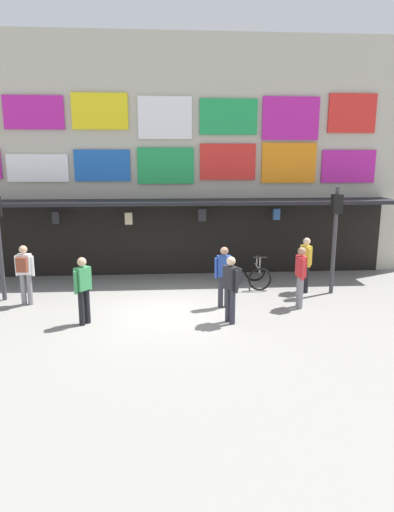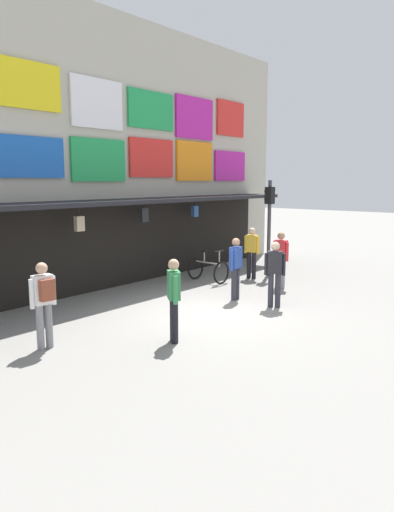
{
  "view_description": "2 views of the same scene",
  "coord_description": "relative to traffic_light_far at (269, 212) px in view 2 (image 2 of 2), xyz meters",
  "views": [
    {
      "loc": [
        -0.02,
        -11.18,
        3.95
      ],
      "look_at": [
        0.83,
        0.79,
        1.33
      ],
      "focal_mm": 30.84,
      "sensor_mm": 36.0,
      "label": 1
    },
    {
      "loc": [
        -8.77,
        -7.0,
        3.2
      ],
      "look_at": [
        1.27,
        1.39,
        1.11
      ],
      "focal_mm": 33.44,
      "sensor_mm": 36.0,
      "label": 2
    }
  ],
  "objects": [
    {
      "name": "pedestrian_in_green",
      "position": [
        -7.0,
        -2.12,
        -1.19
      ],
      "size": [
        0.4,
        0.43,
        1.68
      ],
      "color": "black",
      "rests_on": "ground"
    },
    {
      "name": "traffic_light_far",
      "position": [
        0.0,
        0.0,
        0.0
      ],
      "size": [
        0.29,
        0.33,
        3.2
      ],
      "color": "#38383D",
      "rests_on": "ground"
    },
    {
      "name": "pedestrian_in_white",
      "position": [
        -3.43,
        -1.08,
        -1.19
      ],
      "size": [
        0.53,
        0.27,
        1.68
      ],
      "color": "#2D2D38",
      "rests_on": "ground"
    },
    {
      "name": "pedestrian_in_black",
      "position": [
        -1.37,
        -1.26,
        -1.19
      ],
      "size": [
        0.23,
        0.53,
        1.68
      ],
      "color": "gray",
      "rests_on": "ground"
    },
    {
      "name": "shopfront",
      "position": [
        -4.96,
        3.24,
        1.82
      ],
      "size": [
        18.0,
        2.6,
        8.0
      ],
      "color": "#B2AD9E",
      "rests_on": "ground"
    },
    {
      "name": "pedestrian_in_purple",
      "position": [
        -8.88,
        -0.51,
        -1.16
      ],
      "size": [
        0.53,
        0.38,
        1.68
      ],
      "color": "gray",
      "rests_on": "ground"
    },
    {
      "name": "bicycle_parked",
      "position": [
        -2.08,
        0.93,
        -1.75
      ],
      "size": [
        0.79,
        1.2,
        1.05
      ],
      "color": "black",
      "rests_on": "ground"
    },
    {
      "name": "ground_plane",
      "position": [
        -4.96,
        -1.33,
        -2.14
      ],
      "size": [
        80.0,
        80.0,
        0.0
      ],
      "primitive_type": "plane",
      "color": "gray"
    },
    {
      "name": "pedestrian_in_red",
      "position": [
        -3.41,
        -2.27,
        -1.16
      ],
      "size": [
        0.46,
        0.48,
        1.68
      ],
      "color": "#2D2D38",
      "rests_on": "ground"
    },
    {
      "name": "pedestrian_in_yellow",
      "position": [
        -0.78,
        0.16,
        -1.19
      ],
      "size": [
        0.27,
        0.52,
        1.68
      ],
      "color": "black",
      "rests_on": "ground"
    }
  ]
}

